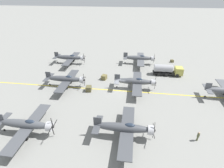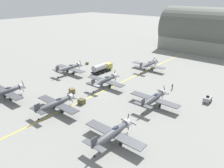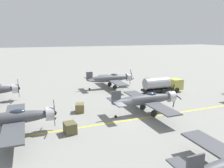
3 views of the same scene
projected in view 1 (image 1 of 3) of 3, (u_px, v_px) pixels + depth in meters
name	position (u px, v px, depth m)	size (l,w,h in m)	color
ground_plane	(119.00, 91.00, 41.98)	(400.00, 400.00, 0.00)	gray
taxiway_stripe	(119.00, 91.00, 41.98)	(0.30, 160.00, 0.01)	yellow
airplane_near_left	(70.00, 58.00, 55.93)	(12.00, 9.98, 3.65)	#43464B
airplane_mid_left	(140.00, 58.00, 55.56)	(12.00, 9.98, 3.65)	#505358
airplane_near_center	(66.00, 79.00, 42.92)	(12.00, 9.98, 3.65)	#43464B
airplane_near_right	(26.00, 124.00, 28.77)	(12.00, 9.98, 3.80)	#494C51
airplane_mid_right	(125.00, 128.00, 28.05)	(12.00, 9.98, 3.72)	#44464B
airplane_mid_center	(136.00, 82.00, 41.76)	(12.00, 9.98, 3.77)	#474A4F
fuel_tanker	(168.00, 70.00, 48.79)	(2.68, 8.00, 2.98)	black
ground_crew_walking	(198.00, 136.00, 27.94)	(0.38, 0.38, 1.73)	#515638
supply_crate_by_tanker	(172.00, 61.00, 57.63)	(0.99, 0.82, 0.82)	brown
supply_crate_mid_lane	(104.00, 77.00, 46.87)	(1.46, 1.22, 1.22)	brown
supply_crate_outboard	(89.00, 89.00, 41.59)	(1.49, 1.24, 1.24)	brown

